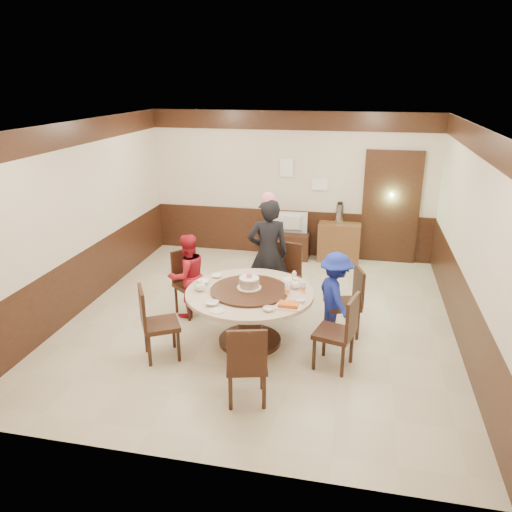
% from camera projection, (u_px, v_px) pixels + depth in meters
% --- Properties ---
extents(room, '(6.00, 6.04, 2.84)m').
position_uv_depth(room, '(262.00, 250.00, 7.05)').
color(room, beige).
rests_on(room, ground).
extents(banquet_table, '(1.68, 1.68, 0.78)m').
position_uv_depth(banquet_table, '(250.00, 306.00, 6.58)').
color(banquet_table, black).
rests_on(banquet_table, ground).
extents(chair_0, '(0.56, 0.55, 0.97)m').
position_uv_depth(chair_0, '(343.00, 314.00, 6.88)').
color(chair_0, black).
rests_on(chair_0, ground).
extents(chair_1, '(0.51, 0.52, 0.97)m').
position_uv_depth(chair_1, '(285.00, 287.00, 7.77)').
color(chair_1, black).
rests_on(chair_1, ground).
extents(chair_2, '(0.62, 0.62, 0.97)m').
position_uv_depth(chair_2, '(192.00, 294.00, 7.51)').
color(chair_2, black).
rests_on(chair_2, ground).
extents(chair_3, '(0.61, 0.60, 0.97)m').
position_uv_depth(chair_3, '(160.00, 335.00, 6.31)').
color(chair_3, black).
rests_on(chair_3, ground).
extents(chair_4, '(0.54, 0.54, 0.97)m').
position_uv_depth(chair_4, '(247.00, 376.00, 5.44)').
color(chair_4, black).
rests_on(chair_4, ground).
extents(chair_5, '(0.55, 0.54, 0.97)m').
position_uv_depth(chair_5, '(335.00, 344.00, 6.09)').
color(chair_5, black).
rests_on(chair_5, ground).
extents(person_standing, '(0.72, 0.58, 1.72)m').
position_uv_depth(person_standing, '(268.00, 254.00, 7.54)').
color(person_standing, black).
rests_on(person_standing, ground).
extents(person_red, '(0.77, 0.77, 1.26)m').
position_uv_depth(person_red, '(188.00, 276.00, 7.33)').
color(person_red, '#B41826').
rests_on(person_red, ground).
extents(person_blue, '(0.77, 0.91, 1.23)m').
position_uv_depth(person_blue, '(335.00, 296.00, 6.68)').
color(person_blue, navy).
rests_on(person_blue, ground).
extents(birthday_cake, '(0.32, 0.32, 0.21)m').
position_uv_depth(birthday_cake, '(249.00, 283.00, 6.51)').
color(birthday_cake, white).
rests_on(birthday_cake, banquet_table).
extents(teapot_left, '(0.17, 0.15, 0.13)m').
position_uv_depth(teapot_left, '(200.00, 286.00, 6.50)').
color(teapot_left, white).
rests_on(teapot_left, banquet_table).
extents(teapot_right, '(0.17, 0.15, 0.13)m').
position_uv_depth(teapot_right, '(295.00, 284.00, 6.58)').
color(teapot_right, white).
rests_on(teapot_right, banquet_table).
extents(bowl_0, '(0.15, 0.15, 0.04)m').
position_uv_depth(bowl_0, '(217.00, 276.00, 6.96)').
color(bowl_0, white).
rests_on(bowl_0, banquet_table).
extents(bowl_1, '(0.14, 0.14, 0.04)m').
position_uv_depth(bowl_1, '(268.00, 309.00, 5.96)').
color(bowl_1, white).
rests_on(bowl_1, banquet_table).
extents(bowl_2, '(0.16, 0.16, 0.04)m').
position_uv_depth(bowl_2, '(212.00, 303.00, 6.11)').
color(bowl_2, white).
rests_on(bowl_2, banquet_table).
extents(bowl_3, '(0.14, 0.14, 0.04)m').
position_uv_depth(bowl_3, '(300.00, 300.00, 6.19)').
color(bowl_3, white).
rests_on(bowl_3, banquet_table).
extents(bowl_4, '(0.16, 0.16, 0.04)m').
position_uv_depth(bowl_4, '(203.00, 282.00, 6.75)').
color(bowl_4, white).
rests_on(bowl_4, banquet_table).
extents(saucer_near, '(0.18, 0.18, 0.01)m').
position_uv_depth(saucer_near, '(217.00, 311.00, 5.95)').
color(saucer_near, white).
rests_on(saucer_near, banquet_table).
extents(saucer_far, '(0.18, 0.18, 0.01)m').
position_uv_depth(saucer_far, '(289.00, 279.00, 6.87)').
color(saucer_far, white).
rests_on(saucer_far, banquet_table).
extents(shrimp_platter, '(0.30, 0.20, 0.06)m').
position_uv_depth(shrimp_platter, '(288.00, 305.00, 6.04)').
color(shrimp_platter, white).
rests_on(shrimp_platter, banquet_table).
extents(bottle_0, '(0.06, 0.06, 0.16)m').
position_uv_depth(bottle_0, '(287.00, 290.00, 6.34)').
color(bottle_0, white).
rests_on(bottle_0, banquet_table).
extents(bottle_1, '(0.06, 0.06, 0.16)m').
position_uv_depth(bottle_1, '(303.00, 288.00, 6.42)').
color(bottle_1, white).
rests_on(bottle_1, banquet_table).
extents(bottle_2, '(0.06, 0.06, 0.16)m').
position_uv_depth(bottle_2, '(294.00, 278.00, 6.73)').
color(bottle_2, white).
rests_on(bottle_2, banquet_table).
extents(tv_stand, '(0.85, 0.45, 0.50)m').
position_uv_depth(tv_stand, '(288.00, 245.00, 9.85)').
color(tv_stand, black).
rests_on(tv_stand, ground).
extents(television, '(0.73, 0.11, 0.42)m').
position_uv_depth(television, '(288.00, 223.00, 9.70)').
color(television, gray).
rests_on(television, tv_stand).
extents(side_cabinet, '(0.80, 0.40, 0.75)m').
position_uv_depth(side_cabinet, '(339.00, 242.00, 9.65)').
color(side_cabinet, brown).
rests_on(side_cabinet, ground).
extents(thermos, '(0.15, 0.15, 0.38)m').
position_uv_depth(thermos, '(340.00, 214.00, 9.46)').
color(thermos, silver).
rests_on(thermos, side_cabinet).
extents(notice_left, '(0.25, 0.00, 0.35)m').
position_uv_depth(notice_left, '(286.00, 168.00, 9.55)').
color(notice_left, white).
rests_on(notice_left, room).
extents(notice_right, '(0.30, 0.00, 0.22)m').
position_uv_depth(notice_right, '(320.00, 184.00, 9.53)').
color(notice_right, white).
rests_on(notice_right, room).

